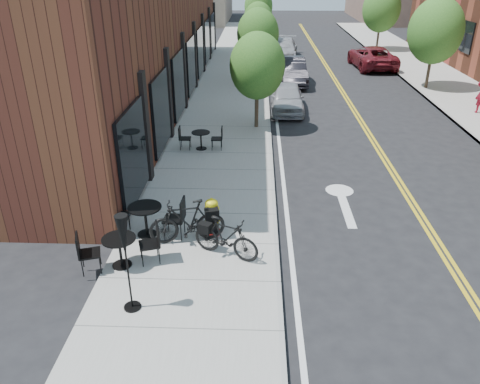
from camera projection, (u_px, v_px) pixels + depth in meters
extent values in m
plane|color=black|center=(278.00, 248.00, 11.52)|extent=(120.00, 120.00, 0.00)
cube|color=#9E9B93|center=(225.00, 120.00, 20.50)|extent=(4.00, 70.00, 0.12)
cube|color=#4F2319|center=(137.00, 25.00, 22.69)|extent=(5.00, 28.00, 7.00)
cylinder|color=#382B1E|center=(257.00, 108.00, 19.17)|extent=(0.16, 0.16, 1.61)
ellipsoid|color=#22571B|center=(257.00, 66.00, 18.42)|extent=(2.20, 2.20, 2.64)
cylinder|color=#382B1E|center=(257.00, 67.00, 26.31)|extent=(0.16, 0.16, 1.68)
ellipsoid|color=#22571B|center=(258.00, 34.00, 25.53)|extent=(2.30, 2.30, 2.76)
cylinder|color=#382B1E|center=(258.00, 45.00, 33.49)|extent=(0.16, 0.16, 1.57)
ellipsoid|color=#22571B|center=(258.00, 21.00, 32.76)|extent=(2.10, 2.10, 2.52)
cylinder|color=#382B1E|center=(258.00, 29.00, 40.61)|extent=(0.16, 0.16, 1.71)
ellipsoid|color=#22571B|center=(258.00, 6.00, 39.80)|extent=(2.40, 2.40, 2.88)
cylinder|color=#382B1E|center=(429.00, 71.00, 25.08)|extent=(0.16, 0.16, 1.82)
ellipsoid|color=#22571B|center=(436.00, 31.00, 24.17)|extent=(2.80, 2.80, 3.36)
cylinder|color=#382B1E|center=(378.00, 37.00, 35.81)|extent=(0.16, 0.16, 1.82)
ellipsoid|color=#22571B|center=(381.00, 9.00, 34.91)|extent=(2.80, 2.80, 3.36)
cylinder|color=maroon|center=(212.00, 232.00, 11.91)|extent=(0.50, 0.50, 0.07)
cylinder|color=black|center=(212.00, 221.00, 11.76)|extent=(0.38, 0.38, 0.65)
cylinder|color=yellow|center=(212.00, 209.00, 11.61)|extent=(0.43, 0.43, 0.04)
cylinder|color=yellow|center=(212.00, 206.00, 11.57)|extent=(0.37, 0.37, 0.15)
ellipsoid|color=yellow|center=(212.00, 203.00, 11.53)|extent=(0.36, 0.36, 0.19)
cylinder|color=yellow|center=(211.00, 199.00, 11.49)|extent=(0.06, 0.06, 0.07)
imported|color=black|center=(187.00, 221.00, 11.34)|extent=(1.93, 0.95, 1.12)
imported|color=black|center=(226.00, 238.00, 10.79)|extent=(1.71, 1.11, 1.00)
cylinder|color=black|center=(147.00, 234.00, 11.84)|extent=(0.51, 0.51, 0.03)
cylinder|color=black|center=(146.00, 221.00, 11.67)|extent=(0.07, 0.07, 0.77)
cylinder|color=black|center=(144.00, 207.00, 11.50)|extent=(0.88, 0.88, 0.03)
cylinder|color=black|center=(122.00, 265.00, 10.65)|extent=(0.55, 0.55, 0.03)
cylinder|color=black|center=(120.00, 252.00, 10.50)|extent=(0.08, 0.08, 0.70)
cylinder|color=black|center=(119.00, 239.00, 10.34)|extent=(0.96, 0.96, 0.03)
cylinder|color=black|center=(201.00, 148.00, 17.22)|extent=(0.40, 0.40, 0.03)
cylinder|color=black|center=(201.00, 141.00, 17.08)|extent=(0.05, 0.05, 0.62)
cylinder|color=black|center=(201.00, 132.00, 16.94)|extent=(0.69, 0.69, 0.03)
cylinder|color=black|center=(133.00, 307.00, 9.36)|extent=(0.34, 0.34, 0.04)
cylinder|color=black|center=(127.00, 264.00, 8.91)|extent=(0.04, 0.04, 2.04)
cone|color=black|center=(123.00, 237.00, 8.63)|extent=(0.25, 0.25, 0.90)
imported|color=#9FA1A7|center=(287.00, 98.00, 21.63)|extent=(1.58, 3.76, 1.27)
imported|color=black|center=(291.00, 71.00, 26.45)|extent=(1.69, 4.42, 1.44)
imported|color=#A0A0A5|center=(284.00, 48.00, 33.50)|extent=(2.32, 4.72, 1.32)
imported|color=maroon|center=(372.00, 57.00, 30.35)|extent=(2.64, 5.18, 1.40)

